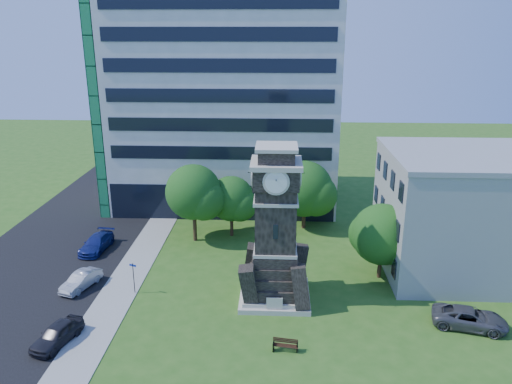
{
  "coord_description": "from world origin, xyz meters",
  "views": [
    {
      "loc": [
        3.12,
        -32.75,
        20.12
      ],
      "look_at": [
        1.32,
        6.43,
        7.25
      ],
      "focal_mm": 35.0,
      "sensor_mm": 36.0,
      "label": 1
    }
  ],
  "objects_px": {
    "clock_tower": "(275,235)",
    "street_sign": "(133,275)",
    "car_street_north": "(97,243)",
    "park_bench": "(285,345)",
    "car_street_south": "(57,334)",
    "car_street_mid": "(81,281)",
    "car_east_lot": "(470,318)"
  },
  "relations": [
    {
      "from": "street_sign",
      "to": "clock_tower",
      "type": "bearing_deg",
      "value": 21.82
    },
    {
      "from": "car_street_north",
      "to": "car_east_lot",
      "type": "distance_m",
      "value": 32.89
    },
    {
      "from": "clock_tower",
      "to": "car_east_lot",
      "type": "height_order",
      "value": "clock_tower"
    },
    {
      "from": "clock_tower",
      "to": "car_east_lot",
      "type": "bearing_deg",
      "value": -14.19
    },
    {
      "from": "clock_tower",
      "to": "park_bench",
      "type": "relative_size",
      "value": 7.41
    },
    {
      "from": "car_street_mid",
      "to": "park_bench",
      "type": "distance_m",
      "value": 18.19
    },
    {
      "from": "car_street_south",
      "to": "car_street_north",
      "type": "bearing_deg",
      "value": 117.11
    },
    {
      "from": "car_street_north",
      "to": "street_sign",
      "type": "distance_m",
      "value": 9.84
    },
    {
      "from": "car_street_south",
      "to": "car_east_lot",
      "type": "height_order",
      "value": "car_east_lot"
    },
    {
      "from": "clock_tower",
      "to": "street_sign",
      "type": "distance_m",
      "value": 11.77
    },
    {
      "from": "car_street_south",
      "to": "street_sign",
      "type": "bearing_deg",
      "value": 81.57
    },
    {
      "from": "car_street_south",
      "to": "park_bench",
      "type": "relative_size",
      "value": 2.49
    },
    {
      "from": "car_street_mid",
      "to": "car_east_lot",
      "type": "xyz_separation_m",
      "value": [
        29.54,
        -4.27,
        0.06
      ]
    },
    {
      "from": "car_street_mid",
      "to": "street_sign",
      "type": "xyz_separation_m",
      "value": [
        4.57,
        -0.64,
        0.98
      ]
    },
    {
      "from": "clock_tower",
      "to": "park_bench",
      "type": "bearing_deg",
      "value": -83.56
    },
    {
      "from": "car_street_mid",
      "to": "car_street_north",
      "type": "xyz_separation_m",
      "value": [
        -1.28,
        7.22,
        0.06
      ]
    },
    {
      "from": "car_street_mid",
      "to": "park_bench",
      "type": "relative_size",
      "value": 2.38
    },
    {
      "from": "car_street_north",
      "to": "car_east_lot",
      "type": "xyz_separation_m",
      "value": [
        30.82,
        -11.49,
        0.0
      ]
    },
    {
      "from": "car_street_north",
      "to": "car_street_south",
      "type": "bearing_deg",
      "value": -74.64
    },
    {
      "from": "car_street_mid",
      "to": "street_sign",
      "type": "height_order",
      "value": "street_sign"
    },
    {
      "from": "car_east_lot",
      "to": "street_sign",
      "type": "relative_size",
      "value": 1.97
    },
    {
      "from": "clock_tower",
      "to": "car_street_north",
      "type": "relative_size",
      "value": 2.51
    },
    {
      "from": "car_street_south",
      "to": "car_street_mid",
      "type": "bearing_deg",
      "value": 116.88
    },
    {
      "from": "clock_tower",
      "to": "car_east_lot",
      "type": "relative_size",
      "value": 2.39
    },
    {
      "from": "car_street_north",
      "to": "street_sign",
      "type": "relative_size",
      "value": 1.88
    },
    {
      "from": "car_street_mid",
      "to": "car_east_lot",
      "type": "distance_m",
      "value": 29.85
    },
    {
      "from": "car_street_north",
      "to": "clock_tower",
      "type": "bearing_deg",
      "value": -19.64
    },
    {
      "from": "park_bench",
      "to": "street_sign",
      "type": "xyz_separation_m",
      "value": [
        -11.95,
        6.96,
        1.17
      ]
    },
    {
      "from": "clock_tower",
      "to": "street_sign",
      "type": "height_order",
      "value": "clock_tower"
    },
    {
      "from": "car_street_south",
      "to": "street_sign",
      "type": "xyz_separation_m",
      "value": [
        3.3,
        6.86,
        0.92
      ]
    },
    {
      "from": "car_east_lot",
      "to": "street_sign",
      "type": "distance_m",
      "value": 25.25
    },
    {
      "from": "car_street_south",
      "to": "clock_tower",
      "type": "bearing_deg",
      "value": 42.11
    }
  ]
}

